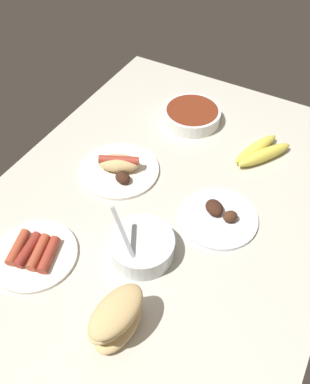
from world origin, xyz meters
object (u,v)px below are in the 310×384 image
(bread_stack, at_px, (117,317))
(plate_grilled_meat, at_px, (219,216))
(plate_sausages, at_px, (34,253))
(bowl_chili, at_px, (192,115))
(banana_bunch, at_px, (260,152))
(bowl_coleslaw, at_px, (142,246))
(plate_hotdog_assembled, at_px, (120,167))

(bread_stack, bearing_deg, plate_grilled_meat, 169.41)
(plate_sausages, bearing_deg, plate_grilled_meat, 133.17)
(plate_sausages, bearing_deg, bowl_chili, 170.86)
(bowl_chili, height_order, banana_bunch, bowl_chili)
(bowl_coleslaw, relative_size, plate_sausages, 0.76)
(bowl_coleslaw, xyz_separation_m, bread_stack, (0.19, 0.05, 0.02))
(plate_grilled_meat, height_order, banana_bunch, plate_grilled_meat)
(plate_hotdog_assembled, height_order, banana_bunch, plate_hotdog_assembled)
(plate_hotdog_assembled, xyz_separation_m, bread_stack, (0.39, 0.25, 0.04))
(banana_bunch, relative_size, plate_sausages, 0.94)
(banana_bunch, bearing_deg, plate_hotdog_assembled, -52.17)
(bowl_chili, distance_m, plate_sausages, 0.66)
(plate_grilled_meat, height_order, bread_stack, bread_stack)
(bread_stack, bearing_deg, bowl_coleslaw, -164.70)
(bowl_chili, distance_m, bowl_coleslaw, 0.53)
(bowl_chili, relative_size, banana_bunch, 0.96)
(banana_bunch, height_order, bread_stack, bread_stack)
(plate_grilled_meat, distance_m, plate_sausages, 0.47)
(bread_stack, relative_size, plate_sausages, 0.74)
(bowl_coleslaw, bearing_deg, plate_grilled_meat, 147.31)
(bowl_chili, bearing_deg, bowl_coleslaw, 12.66)
(bowl_coleslaw, relative_size, banana_bunch, 0.81)
(plate_hotdog_assembled, bearing_deg, banana_bunch, 127.83)
(bowl_chili, height_order, bread_stack, bread_stack)
(bowl_coleslaw, distance_m, plate_grilled_meat, 0.22)
(plate_hotdog_assembled, bearing_deg, bowl_coleslaw, 43.42)
(bowl_coleslaw, height_order, banana_bunch, bowl_coleslaw)
(bowl_coleslaw, bearing_deg, plate_sausages, -59.06)
(plate_grilled_meat, bearing_deg, bowl_chili, -144.35)
(plate_grilled_meat, height_order, plate_sausages, plate_grilled_meat)
(bowl_coleslaw, distance_m, plate_hotdog_assembled, 0.28)
(plate_sausages, bearing_deg, bowl_coleslaw, 120.94)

